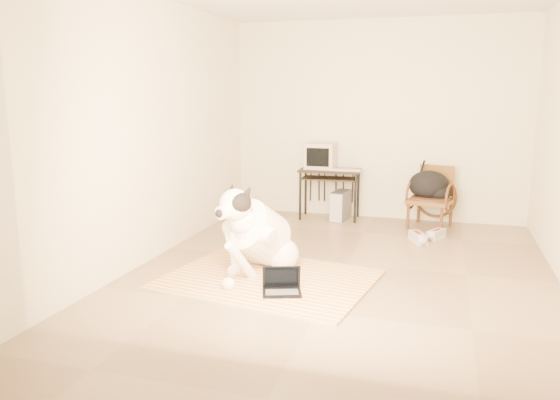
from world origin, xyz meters
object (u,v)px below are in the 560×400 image
at_px(crt_monitor, 321,156).
at_px(rattan_chair, 432,197).
at_px(pc_tower, 341,206).
at_px(backpack, 430,186).
at_px(dog, 258,235).
at_px(laptop, 282,286).
at_px(computer_desk, 330,176).

distance_m(crt_monitor, rattan_chair, 1.59).
relative_size(pc_tower, backpack, 0.83).
xyz_separation_m(pc_tower, rattan_chair, (1.20, -0.05, 0.20)).
xyz_separation_m(dog, pc_tower, (0.36, 2.44, -0.18)).
distance_m(crt_monitor, pc_tower, 0.74).
xyz_separation_m(dog, rattan_chair, (1.56, 2.40, 0.02)).
relative_size(laptop, rattan_chair, 0.50).
relative_size(dog, pc_tower, 2.88).
distance_m(crt_monitor, backpack, 1.53).
bearing_deg(rattan_chair, backpack, 177.81).
bearing_deg(computer_desk, backpack, -3.59).
height_order(dog, computer_desk, dog).
xyz_separation_m(dog, laptop, (0.40, -0.53, -0.30)).
relative_size(pc_tower, rattan_chair, 0.57).
xyz_separation_m(pc_tower, backpack, (1.18, -0.04, 0.34)).
height_order(crt_monitor, backpack, crt_monitor).
bearing_deg(backpack, laptop, -111.40).
relative_size(dog, backpack, 2.37).
height_order(pc_tower, rattan_chair, rattan_chair).
bearing_deg(dog, crt_monitor, 88.83).
relative_size(laptop, crt_monitor, 0.97).
distance_m(computer_desk, pc_tower, 0.43).
height_order(dog, laptop, dog).
distance_m(pc_tower, backpack, 1.23).
bearing_deg(pc_tower, crt_monitor, 161.65).
xyz_separation_m(rattan_chair, backpack, (-0.02, 0.00, 0.14)).
xyz_separation_m(laptop, pc_tower, (-0.03, 2.97, 0.12)).
height_order(dog, rattan_chair, dog).
bearing_deg(computer_desk, crt_monitor, 156.07).
bearing_deg(crt_monitor, computer_desk, -23.93).
bearing_deg(dog, computer_desk, 85.54).
relative_size(laptop, pc_tower, 0.87).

